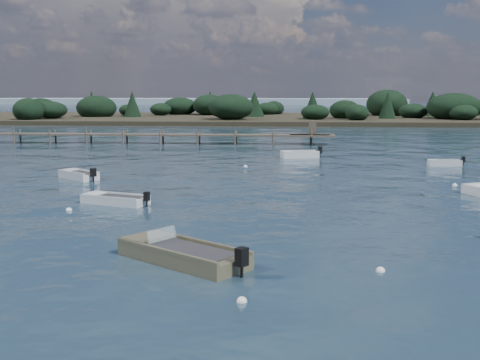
# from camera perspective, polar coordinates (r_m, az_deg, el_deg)

# --- Properties ---
(ground) EXTENTS (400.00, 400.00, 0.00)m
(ground) POSITION_cam_1_polar(r_m,az_deg,el_deg) (80.26, 3.59, 4.18)
(ground) COLOR #162633
(ground) RESTS_ON ground
(dinghy_mid_grey) EXTENTS (4.00, 2.52, 1.00)m
(dinghy_mid_grey) POSITION_cam_1_polar(r_m,az_deg,el_deg) (33.37, -11.75, -1.98)
(dinghy_mid_grey) COLOR silver
(dinghy_mid_grey) RESTS_ON ground
(tender_far_white) EXTENTS (3.83, 2.11, 1.28)m
(tender_far_white) POSITION_cam_1_polar(r_m,az_deg,el_deg) (54.87, 5.69, 2.30)
(tender_far_white) COLOR silver
(tender_far_white) RESTS_ON ground
(dinghy_near_olive) EXTENTS (5.21, 4.55, 1.34)m
(dinghy_near_olive) POSITION_cam_1_polar(r_m,az_deg,el_deg) (21.93, -5.46, -7.27)
(dinghy_near_olive) COLOR brown
(dinghy_near_olive) RESTS_ON ground
(tender_far_grey_b) EXTENTS (2.89, 1.04, 0.99)m
(tender_far_grey_b) POSITION_cam_1_polar(r_m,az_deg,el_deg) (51.63, 18.83, 1.44)
(tender_far_grey_b) COLOR silver
(tender_far_grey_b) RESTS_ON ground
(tender_far_grey) EXTENTS (3.31, 3.03, 1.16)m
(tender_far_grey) POSITION_cam_1_polar(r_m,az_deg,el_deg) (43.15, -15.04, 0.31)
(tender_far_grey) COLOR silver
(tender_far_grey) RESTS_ON ground
(buoy_a) EXTENTS (0.32, 0.32, 0.32)m
(buoy_a) POSITION_cam_1_polar(r_m,az_deg,el_deg) (17.93, 0.17, -11.48)
(buoy_a) COLOR white
(buoy_a) RESTS_ON ground
(buoy_c) EXTENTS (0.32, 0.32, 0.32)m
(buoy_c) POSITION_cam_1_polar(r_m,az_deg,el_deg) (32.06, -15.91, -2.81)
(buoy_c) COLOR white
(buoy_c) RESTS_ON ground
(buoy_e) EXTENTS (0.32, 0.32, 0.32)m
(buoy_e) POSITION_cam_1_polar(r_m,az_deg,el_deg) (48.28, 0.52, 1.27)
(buoy_e) COLOR white
(buoy_e) RESTS_ON ground
(buoy_extra_a) EXTENTS (0.32, 0.32, 0.32)m
(buoy_extra_a) POSITION_cam_1_polar(r_m,az_deg,el_deg) (21.31, 13.17, -8.43)
(buoy_extra_a) COLOR white
(buoy_extra_a) RESTS_ON ground
(buoy_extra_b) EXTENTS (0.32, 0.32, 0.32)m
(buoy_extra_b) POSITION_cam_1_polar(r_m,az_deg,el_deg) (41.16, 19.69, -0.51)
(buoy_extra_b) COLOR white
(buoy_extra_b) RESTS_ON ground
(jetty) EXTENTS (64.50, 3.20, 3.40)m
(jetty) POSITION_cam_1_polar(r_m,az_deg,el_deg) (71.80, -14.17, 4.20)
(jetty) COLOR brown
(jetty) RESTS_ON ground
(far_headland) EXTENTS (190.00, 40.00, 5.80)m
(far_headland) POSITION_cam_1_polar(r_m,az_deg,el_deg) (122.54, 15.62, 6.32)
(far_headland) COLOR black
(far_headland) RESTS_ON ground
(distant_haze) EXTENTS (280.00, 20.00, 2.40)m
(distant_haze) POSITION_cam_1_polar(r_m,az_deg,el_deg) (266.03, -15.98, 6.94)
(distant_haze) COLOR #8395A2
(distant_haze) RESTS_ON ground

